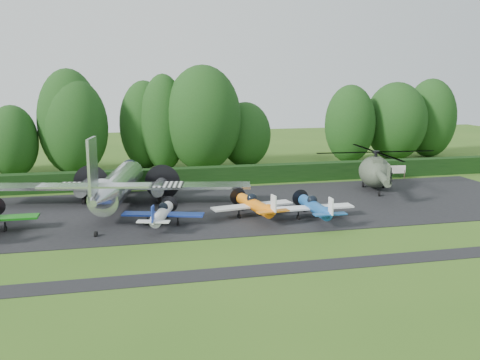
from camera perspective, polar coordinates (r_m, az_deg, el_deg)
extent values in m
plane|color=#325B19|center=(38.69, -4.98, -6.93)|extent=(160.00, 160.00, 0.00)
cube|color=black|center=(48.23, -6.68, -3.32)|extent=(70.00, 18.00, 0.01)
cube|color=black|center=(33.10, -3.47, -10.08)|extent=(70.00, 2.00, 0.00)
cube|color=black|center=(58.90, -7.91, -0.71)|extent=(90.00, 1.60, 2.00)
cylinder|color=silver|center=(50.12, -12.84, -0.52)|extent=(2.54, 13.23, 2.54)
cone|color=silver|center=(57.40, -12.91, 0.93)|extent=(2.54, 1.65, 2.54)
cone|color=silver|center=(42.25, -12.78, -1.90)|extent=(2.54, 3.31, 2.54)
sphere|color=black|center=(56.27, -12.92, 1.30)|extent=(1.65, 1.65, 1.65)
cube|color=silver|center=(51.27, -12.84, -0.64)|extent=(24.25, 2.65, 0.24)
cube|color=white|center=(51.43, -17.76, -0.71)|extent=(2.87, 2.76, 0.06)
cube|color=white|center=(51.43, -7.93, -0.28)|extent=(2.87, 2.76, 0.06)
cylinder|color=silver|center=(52.09, -16.71, -0.96)|extent=(1.21, 3.53, 1.21)
cylinder|color=silver|center=(52.09, -8.95, -0.62)|extent=(1.21, 3.53, 1.21)
cylinder|color=black|center=(54.52, -16.56, -0.43)|extent=(3.53, 0.03, 3.53)
cylinder|color=black|center=(54.52, -9.15, -0.10)|extent=(3.53, 0.03, 3.53)
cube|color=silver|center=(41.13, -12.84, -0.53)|extent=(8.27, 1.54, 0.15)
cube|color=silver|center=(40.53, -12.93, 1.52)|extent=(0.20, 2.42, 4.19)
cylinder|color=black|center=(51.92, -16.66, -2.37)|extent=(0.28, 0.99, 0.99)
cylinder|color=black|center=(51.92, -8.87, -2.03)|extent=(0.28, 0.99, 0.99)
cylinder|color=black|center=(41.58, -12.62, -5.59)|extent=(0.20, 0.48, 0.48)
cylinder|color=black|center=(45.51, -23.74, -4.82)|extent=(0.16, 0.49, 0.49)
cylinder|color=white|center=(43.34, -8.33, -3.61)|extent=(0.90, 5.18, 0.90)
sphere|color=black|center=(43.78, -8.41, -2.89)|extent=(0.79, 0.79, 0.79)
cube|color=#1B34A2|center=(43.83, -8.38, -3.63)|extent=(6.59, 1.22, 0.13)
cube|color=white|center=(40.29, -7.96, -4.38)|extent=(2.45, 0.66, 0.09)
cube|color=#1B34A2|center=(40.04, -7.97, -3.57)|extent=(0.09, 0.75, 1.22)
cylinder|color=black|center=(46.57, -8.69, -2.58)|extent=(1.41, 0.02, 1.41)
cylinder|color=black|center=(43.76, -9.94, -4.69)|extent=(0.13, 0.41, 0.41)
cylinder|color=black|center=(43.95, -6.74, -4.53)|extent=(0.13, 0.41, 0.41)
cylinder|color=black|center=(45.92, -8.57, -3.91)|extent=(0.11, 0.38, 0.38)
cylinder|color=orange|center=(45.39, 1.59, -2.70)|extent=(0.99, 5.65, 0.99)
sphere|color=black|center=(45.86, 1.39, -1.96)|extent=(0.86, 0.86, 0.86)
cube|color=silver|center=(45.91, 1.42, -2.73)|extent=(7.19, 1.34, 0.14)
cube|color=orange|center=(42.15, 2.76, -3.43)|extent=(2.67, 0.72, 0.10)
cube|color=silver|center=(41.89, 2.80, -2.58)|extent=(0.10, 0.82, 1.34)
cylinder|color=black|center=(48.83, 0.50, -1.70)|extent=(1.54, 0.02, 1.54)
cylinder|color=black|center=(45.60, -0.15, -3.85)|extent=(0.14, 0.45, 0.45)
cylinder|color=black|center=(46.25, 3.09, -3.65)|extent=(0.14, 0.45, 0.45)
cylinder|color=black|center=(48.13, 0.77, -3.07)|extent=(0.12, 0.41, 0.41)
cylinder|color=#184E93|center=(45.21, 7.96, -2.88)|extent=(0.97, 5.56, 0.97)
sphere|color=black|center=(45.65, 7.70, -2.15)|extent=(0.85, 0.85, 0.85)
cube|color=white|center=(45.70, 7.73, -2.92)|extent=(7.07, 1.31, 0.14)
cube|color=#184E93|center=(42.15, 9.59, -3.61)|extent=(2.63, 0.71, 0.10)
cube|color=white|center=(41.90, 9.67, -2.77)|extent=(0.10, 0.81, 1.31)
cylinder|color=black|center=(48.47, 6.45, -1.89)|extent=(1.52, 0.02, 1.52)
cylinder|color=black|center=(45.27, 6.24, -4.03)|extent=(0.14, 0.44, 0.44)
cylinder|color=black|center=(46.19, 9.32, -3.81)|extent=(0.14, 0.44, 0.44)
cylinder|color=black|center=(47.82, 6.80, -3.25)|extent=(0.12, 0.40, 0.40)
ellipsoid|color=#3C4736|center=(58.33, 14.21, 0.87)|extent=(3.35, 6.15, 3.21)
cylinder|color=#3C4736|center=(54.10, 16.55, 0.32)|extent=(0.75, 6.45, 0.75)
cube|color=#3C4736|center=(51.12, 18.44, 0.70)|extent=(0.13, 0.97, 1.72)
cylinder|color=black|center=(58.08, 14.28, 2.44)|extent=(0.32, 0.32, 0.86)
cylinder|color=black|center=(58.01, 14.31, 2.91)|extent=(0.75, 0.75, 0.27)
cylinder|color=black|center=(58.01, 14.31, 2.91)|extent=(12.90, 12.90, 0.06)
cube|color=#3C4736|center=(57.38, 14.66, 1.94)|extent=(0.97, 2.15, 0.75)
ellipsoid|color=black|center=(59.82, 13.46, 1.26)|extent=(2.04, 2.04, 1.84)
cylinder|color=black|center=(58.91, 12.82, -0.56)|extent=(0.19, 0.60, 0.60)
cylinder|color=black|center=(59.87, 14.68, -0.46)|extent=(0.19, 0.60, 0.60)
cylinder|color=black|center=(55.68, 15.74, -1.43)|extent=(0.17, 0.52, 0.52)
cylinder|color=#3F3326|center=(64.04, 14.94, 0.47)|extent=(0.11, 0.11, 1.10)
cylinder|color=#3F3326|center=(65.37, 17.07, 0.57)|extent=(0.11, 0.11, 1.10)
cube|color=white|center=(64.58, 16.05, 1.08)|extent=(2.94, 0.07, 0.92)
cylinder|color=black|center=(75.83, 11.53, 3.16)|extent=(0.70, 0.70, 3.51)
ellipsoid|color=#173D13|center=(75.43, 11.64, 5.87)|extent=(6.91, 6.91, 10.73)
cylinder|color=black|center=(68.90, -22.92, 1.42)|extent=(0.70, 0.70, 2.81)
ellipsoid|color=#173D13|center=(68.52, -23.10, 3.80)|extent=(5.90, 5.90, 8.59)
cylinder|color=black|center=(69.05, -17.55, 2.38)|extent=(0.70, 0.70, 4.19)
ellipsoid|color=#173D13|center=(68.56, -17.76, 5.94)|extent=(7.56, 7.56, 12.82)
cylinder|color=black|center=(79.89, 16.13, 3.38)|extent=(0.70, 0.70, 3.62)
ellipsoid|color=#173D13|center=(79.50, 16.28, 6.03)|extent=(8.70, 8.70, 11.06)
cylinder|color=black|center=(70.82, -10.03, 2.74)|extent=(0.70, 0.70, 3.71)
ellipsoid|color=#173D13|center=(70.38, -10.14, 5.82)|extent=(6.39, 6.39, 11.35)
cylinder|color=black|center=(70.95, 0.55, 2.55)|extent=(0.70, 0.70, 2.80)
ellipsoid|color=#173D13|center=(70.57, 0.55, 4.86)|extent=(6.74, 6.74, 8.56)
cylinder|color=black|center=(84.43, 19.47, 3.63)|extent=(0.70, 0.70, 3.77)
ellipsoid|color=#173D13|center=(84.05, 19.64, 6.24)|extent=(7.45, 7.45, 11.52)
cylinder|color=black|center=(68.08, -3.94, 2.82)|extent=(0.70, 0.70, 4.35)
ellipsoid|color=#173D13|center=(67.59, -3.99, 6.57)|extent=(9.62, 9.62, 13.28)
cylinder|color=black|center=(68.07, -16.92, 2.13)|extent=(0.70, 0.70, 3.80)
ellipsoid|color=#173D13|center=(67.61, -17.10, 5.40)|extent=(7.63, 7.63, 11.62)
cylinder|color=black|center=(68.57, -8.06, 2.65)|extent=(0.70, 0.70, 3.99)
ellipsoid|color=#173D13|center=(68.10, -8.16, 6.06)|extent=(5.77, 5.77, 12.18)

